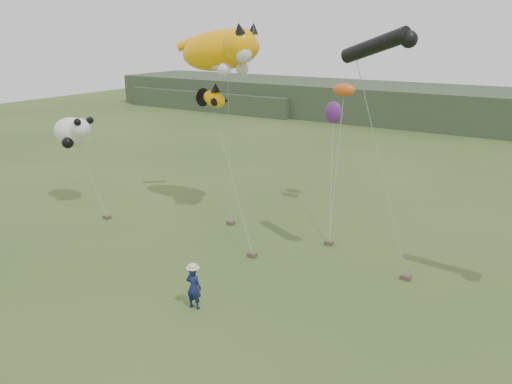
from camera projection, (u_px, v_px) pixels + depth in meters
ground at (207, 295)px, 19.84m from camera, size 120.00×120.00×0.00m
headland at (424, 106)px, 56.86m from camera, size 90.00×13.00×4.00m
festival_attendant at (194, 288)px, 18.71m from camera, size 0.67×0.49×1.70m
sandbag_anchors at (256, 241)px, 24.79m from camera, size 16.69×3.65×0.20m
cat_kite at (224, 50)px, 26.00m from camera, size 6.19×3.30×2.78m
fish_kite at (208, 98)px, 27.07m from camera, size 2.71×1.77×1.39m
tube_kites at (477, 83)px, 18.20m from camera, size 10.41×2.11×3.77m
panda_kite at (73, 132)px, 28.99m from camera, size 2.95×1.91×1.84m
misc_kites at (337, 104)px, 28.20m from camera, size 2.17×1.83×2.46m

